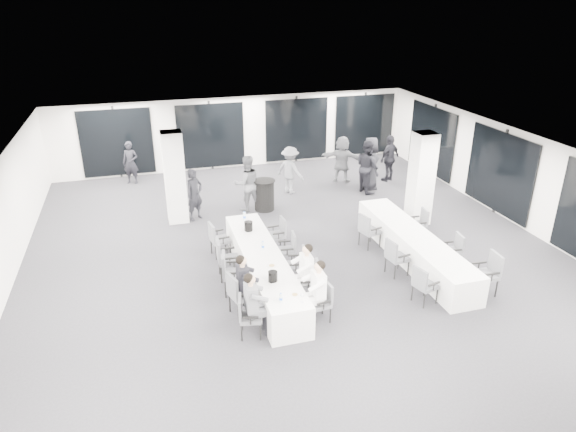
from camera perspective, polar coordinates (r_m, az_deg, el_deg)
The scene contains 43 objects.
room at distance 14.47m, azimuth 2.94°, elevation 3.01°, with size 14.04×16.04×2.84m.
column_left at distance 15.72m, azimuth -12.48°, elevation 4.20°, with size 0.60×0.60×2.80m, color white.
column_right at distance 15.74m, azimuth 14.57°, elevation 4.02°, with size 0.60×0.60×2.80m, color white.
banquet_table_main at distance 12.39m, azimuth -2.76°, elevation -5.86°, with size 0.90×5.00×0.75m, color white.
banquet_table_side at distance 13.79m, azimuth 13.75°, elevation -3.36°, with size 0.90×5.00×0.75m, color white.
cocktail_table at distance 16.49m, azimuth -2.64°, elevation 2.36°, with size 0.72×0.72×1.00m.
chair_main_left_near at distance 10.56m, azimuth -4.61°, elevation -10.80°, with size 0.54×0.57×0.90m.
chair_main_left_second at distance 11.14m, azimuth -5.50°, elevation -8.41°, with size 0.62×0.65×1.02m.
chair_main_left_mid at distance 11.95m, azimuth -6.43°, elevation -6.07°, with size 0.60×0.64×1.02m.
chair_main_left_fourth at distance 12.55m, azimuth -7.03°, elevation -4.52°, with size 0.55×0.61×1.03m.
chair_main_left_far at distance 13.65m, azimuth -7.88°, elevation -2.38°, with size 0.55×0.59×0.95m.
chair_main_right_near at distance 11.01m, azimuth 3.83°, elevation -9.23°, with size 0.48×0.53×0.88m.
chair_main_right_second at distance 11.59m, azimuth 2.57°, elevation -7.03°, with size 0.59×0.62×0.98m.
chair_main_right_mid at distance 12.37m, azimuth 1.17°, elevation -5.20°, with size 0.53×0.56×0.89m.
chair_main_right_fourth at distance 13.06m, azimuth 0.08°, elevation -3.55°, with size 0.50×0.54×0.89m.
chair_main_right_far at distance 13.89m, azimuth -1.05°, elevation -1.78°, with size 0.48×0.53×0.90m.
chair_side_left_near at distance 11.91m, azimuth 14.80°, elevation -7.21°, with size 0.56×0.58×0.91m.
chair_side_left_mid at distance 12.90m, azimuth 11.81°, elevation -4.28°, with size 0.55×0.59×0.95m.
chair_side_left_far at distance 14.16m, azimuth 8.86°, elevation -1.41°, with size 0.59×0.62×0.96m.
chair_side_right_near at distance 12.74m, azimuth 21.40°, elevation -5.70°, with size 0.55×0.60×1.02m.
chair_side_right_mid at distance 13.72m, azimuth 17.98°, elevation -3.43°, with size 0.49×0.53×0.87m.
chair_side_right_far at distance 15.00m, azimuth 14.45°, elevation -0.65°, with size 0.47×0.52×0.87m.
seated_guest_a at distance 10.40m, azimuth -3.78°, elevation -9.35°, with size 0.50×0.38×1.44m.
seated_guest_b at distance 11.06m, azimuth -4.71°, elevation -7.20°, with size 0.50×0.38×1.44m.
seated_guest_c at distance 10.79m, azimuth 3.09°, elevation -7.99°, with size 0.50×0.38×1.44m.
seated_guest_d at distance 11.44m, azimuth 1.77°, elevation -6.02°, with size 0.50×0.38×1.44m.
standing_guest_a at distance 15.90m, azimuth -10.36°, elevation 2.73°, with size 0.67×0.54×1.83m, color black.
standing_guest_b at distance 16.32m, azimuth -4.59°, elevation 4.04°, with size 1.00×0.61×2.06m, color slate.
standing_guest_c at distance 17.79m, azimuth 0.24°, elevation 5.46°, with size 1.21×0.62×1.87m, color slate.
standing_guest_d at distance 19.35m, azimuth 11.24°, elevation 6.64°, with size 1.16×0.65×1.97m, color black.
standing_guest_e at distance 18.38m, azimuth 9.14°, elevation 6.16°, with size 1.02×0.62×2.12m, color black.
standing_guest_f at distance 18.96m, azimuth 6.04°, elevation 6.61°, with size 1.80×0.69×1.96m, color slate.
standing_guest_g at distance 19.60m, azimuth -17.13°, elevation 5.97°, with size 0.65×0.52×1.77m, color black.
standing_guest_h at distance 18.07m, azimuth 8.83°, elevation 5.84°, with size 1.01×0.62×2.10m, color black.
ice_bucket_near at distance 11.08m, azimuth -1.70°, elevation -6.74°, with size 0.21×0.21×0.23m, color black.
ice_bucket_far at distance 13.41m, azimuth -4.41°, elevation -1.13°, with size 0.22×0.22×0.25m, color black.
water_bottle_a at distance 10.39m, azimuth -0.80°, elevation -9.09°, with size 0.06×0.06×0.20m, color silver.
water_bottle_b at distance 12.41m, azimuth -2.81°, elevation -3.30°, with size 0.07×0.07×0.22m, color silver.
water_bottle_c at distance 14.02m, azimuth -4.86°, elevation -0.03°, with size 0.08×0.08×0.24m, color silver.
plate_a at distance 11.13m, azimuth -1.48°, elevation -7.23°, with size 0.21×0.21×0.03m.
plate_b at distance 10.66m, azimuth 0.77°, elevation -8.73°, with size 0.20×0.20×0.03m.
plate_c at distance 11.72m, azimuth -1.81°, elevation -5.53°, with size 0.22×0.22×0.03m.
wine_glass at distance 10.35m, azimuth 1.57°, elevation -8.80°, with size 0.08×0.08×0.22m.
Camera 1 is at (-3.67, -11.66, 6.45)m, focal length 32.00 mm.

